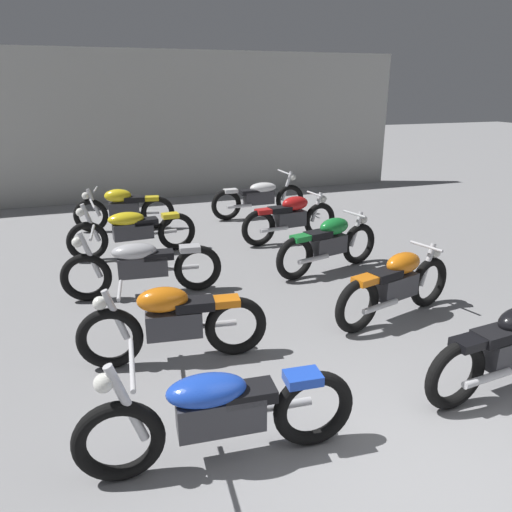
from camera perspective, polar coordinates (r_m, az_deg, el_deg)
ground_plane at (r=4.10m, az=20.92°, el=-24.97°), size 60.00×60.00×0.00m
back_wall at (r=13.07m, az=-10.46°, el=14.53°), size 12.83×0.24×3.60m
motorcycle_left_row_0 at (r=3.90m, az=-4.31°, el=-17.43°), size 2.17×0.68×0.97m
motorcycle_left_row_1 at (r=5.23m, az=-9.56°, el=-7.46°), size 1.97×0.50×0.88m
motorcycle_left_row_2 at (r=6.92m, az=-13.03°, el=-0.99°), size 2.17×0.68×0.97m
motorcycle_left_row_3 at (r=8.64m, az=-14.08°, el=2.95°), size 2.17×0.68×0.97m
motorcycle_left_row_4 at (r=10.21m, az=-15.02°, el=5.35°), size 1.96×0.54×0.88m
motorcycle_right_row_0 at (r=5.25m, az=27.24°, el=-9.35°), size 1.97×0.51×0.88m
motorcycle_right_row_1 at (r=6.32m, az=15.90°, el=-3.13°), size 1.93×0.69×0.88m
motorcycle_right_row_2 at (r=7.73m, az=8.43°, el=1.48°), size 1.94×0.67×0.88m
motorcycle_right_row_3 at (r=9.18m, az=4.01°, el=4.46°), size 1.97×0.53×0.88m
motorcycle_right_row_4 at (r=10.92m, az=0.39°, el=6.83°), size 2.17×0.68×0.97m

